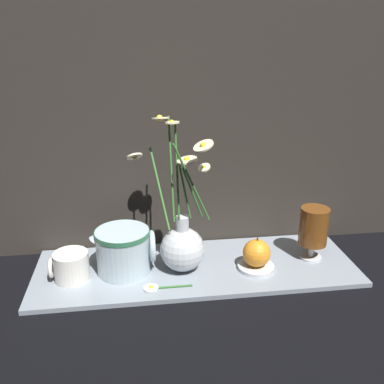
# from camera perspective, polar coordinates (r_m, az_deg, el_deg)

# --- Properties ---
(ground_plane) EXTENTS (6.00, 6.00, 0.00)m
(ground_plane) POSITION_cam_1_polar(r_m,az_deg,el_deg) (1.15, 0.57, -10.33)
(ground_plane) COLOR black
(shelf) EXTENTS (0.83, 0.28, 0.01)m
(shelf) POSITION_cam_1_polar(r_m,az_deg,el_deg) (1.14, 0.57, -10.08)
(shelf) COLOR gray
(shelf) RESTS_ON ground_plane
(backdrop_wall) EXTENTS (1.33, 0.02, 1.10)m
(backdrop_wall) POSITION_cam_1_polar(r_m,az_deg,el_deg) (1.14, -0.52, 18.63)
(backdrop_wall) COLOR #2D2823
(backdrop_wall) RESTS_ON ground_plane
(vase_with_flowers) EXTENTS (0.20, 0.17, 0.40)m
(vase_with_flowers) POSITION_cam_1_polar(r_m,az_deg,el_deg) (1.09, -1.32, -6.97)
(vase_with_flowers) COLOR silver
(vase_with_flowers) RESTS_ON shelf
(yellow_mug) EXTENTS (0.10, 0.09, 0.07)m
(yellow_mug) POSITION_cam_1_polar(r_m,az_deg,el_deg) (1.11, -15.88, -9.51)
(yellow_mug) COLOR silver
(yellow_mug) RESTS_ON shelf
(ceramic_pitcher) EXTENTS (0.16, 0.14, 0.13)m
(ceramic_pitcher) POSITION_cam_1_polar(r_m,az_deg,el_deg) (1.10, -9.09, -7.59)
(ceramic_pitcher) COLOR silver
(ceramic_pitcher) RESTS_ON shelf
(tea_glass) EXTENTS (0.08, 0.08, 0.15)m
(tea_glass) POSITION_cam_1_polar(r_m,az_deg,el_deg) (1.18, 15.97, -4.65)
(tea_glass) COLOR silver
(tea_glass) RESTS_ON shelf
(saucer_plate) EXTENTS (0.09, 0.09, 0.01)m
(saucer_plate) POSITION_cam_1_polar(r_m,az_deg,el_deg) (1.14, 8.51, -9.85)
(saucer_plate) COLOR silver
(saucer_plate) RESTS_ON shelf
(orange_fruit) EXTENTS (0.07, 0.07, 0.08)m
(orange_fruit) POSITION_cam_1_polar(r_m,az_deg,el_deg) (1.12, 8.62, -8.05)
(orange_fruit) COLOR orange
(orange_fruit) RESTS_ON saucer_plate
(loose_daisy) EXTENTS (0.12, 0.04, 0.01)m
(loose_daisy) POSITION_cam_1_polar(r_m,az_deg,el_deg) (1.05, -4.73, -12.59)
(loose_daisy) COLOR #336B2D
(loose_daisy) RESTS_ON shelf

